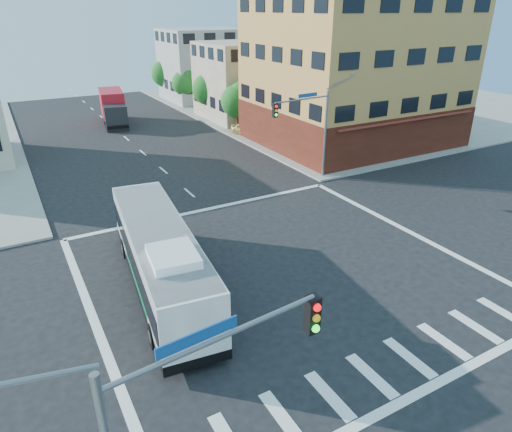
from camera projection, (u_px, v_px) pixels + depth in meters
ground at (281, 272)px, 24.10m from camera, size 120.00×120.00×0.00m
sidewalk_ne at (355, 102)px, 67.40m from camera, size 50.00×50.00×0.15m
corner_building_ne at (354, 83)px, 45.20m from camera, size 18.10×15.44×14.00m
building_east_near at (252, 80)px, 56.72m from camera, size 12.06×10.06×9.00m
building_east_far at (206, 65)px, 67.61m from camera, size 12.06×10.06×10.00m
signal_mast_ne at (309, 120)px, 34.48m from camera, size 7.91×1.13×8.07m
signal_mast_sw at (191, 413)px, 9.55m from camera, size 7.91×1.01×8.07m
street_tree_a at (238, 99)px, 50.04m from camera, size 3.60×3.60×5.53m
street_tree_b at (208, 87)px, 56.31m from camera, size 3.80×3.80×5.79m
street_tree_c at (185, 82)px, 62.77m from camera, size 3.40×3.40×5.29m
street_tree_d at (165, 72)px, 68.94m from camera, size 4.00×4.00×6.03m
transit_bus at (161, 257)px, 21.83m from camera, size 4.13×12.82×3.73m
box_truck at (113, 108)px, 54.00m from camera, size 3.70×8.73×3.81m
parked_car at (249, 129)px, 49.25m from camera, size 3.18×4.65×1.47m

